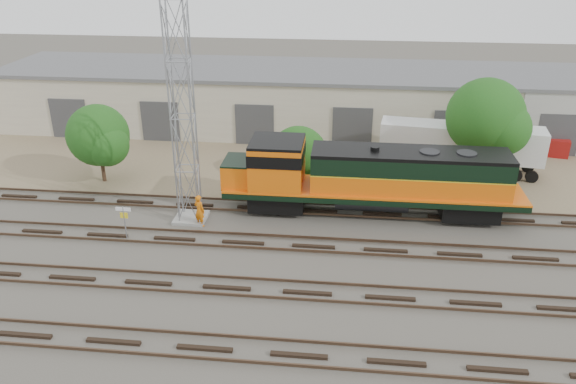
# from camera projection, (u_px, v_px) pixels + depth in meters

# --- Properties ---
(ground) EXTENTS (140.00, 140.00, 0.00)m
(ground) POSITION_uv_depth(u_px,v_px,m) (312.00, 262.00, 30.09)
(ground) COLOR #47423A
(ground) RESTS_ON ground
(dirt_strip) EXTENTS (80.00, 16.00, 0.02)m
(dirt_strip) POSITION_uv_depth(u_px,v_px,m) (325.00, 160.00, 43.63)
(dirt_strip) COLOR #726047
(dirt_strip) RESTS_ON ground
(tracks) EXTENTS (80.00, 20.40, 0.28)m
(tracks) POSITION_uv_depth(u_px,v_px,m) (307.00, 293.00, 27.34)
(tracks) COLOR black
(tracks) RESTS_ON ground
(warehouse) EXTENTS (58.40, 10.40, 5.30)m
(warehouse) POSITION_uv_depth(u_px,v_px,m) (331.00, 99.00, 49.72)
(warehouse) COLOR beige
(warehouse) RESTS_ON ground
(locomotive) EXTENTS (18.28, 3.21, 4.39)m
(locomotive) POSITION_uv_depth(u_px,v_px,m) (368.00, 177.00, 34.17)
(locomotive) COLOR black
(locomotive) RESTS_ON tracks
(signal_tower) EXTENTS (1.91, 1.91, 12.95)m
(signal_tower) POSITION_uv_depth(u_px,v_px,m) (183.00, 121.00, 31.93)
(signal_tower) COLOR gray
(signal_tower) RESTS_ON ground
(sign_post) EXTENTS (0.88, 0.07, 2.16)m
(sign_post) POSITION_uv_depth(u_px,v_px,m) (124.00, 217.00, 31.53)
(sign_post) COLOR gray
(sign_post) RESTS_ON ground
(worker) EXTENTS (0.88, 0.78, 2.02)m
(worker) POSITION_uv_depth(u_px,v_px,m) (199.00, 211.00, 33.39)
(worker) COLOR orange
(worker) RESTS_ON ground
(semi_trailer) EXTENTS (11.67, 3.76, 3.53)m
(semi_trailer) POSITION_uv_depth(u_px,v_px,m) (464.00, 143.00, 40.63)
(semi_trailer) COLOR silver
(semi_trailer) RESTS_ON ground
(dumpster_red) EXTENTS (1.75, 1.67, 1.40)m
(dumpster_red) POSITION_uv_depth(u_px,v_px,m) (558.00, 147.00, 44.19)
(dumpster_red) COLOR maroon
(dumpster_red) RESTS_ON ground
(tree_west) EXTENTS (4.47, 4.25, 5.57)m
(tree_west) POSITION_uv_depth(u_px,v_px,m) (100.00, 138.00, 38.35)
(tree_west) COLOR #382619
(tree_west) RESTS_ON ground
(tree_mid) EXTENTS (4.32, 4.12, 4.12)m
(tree_mid) POSITION_uv_depth(u_px,v_px,m) (301.00, 157.00, 39.44)
(tree_mid) COLOR #382619
(tree_mid) RESTS_ON ground
(tree_east) EXTENTS (5.61, 5.35, 7.22)m
(tree_east) POSITION_uv_depth(u_px,v_px,m) (490.00, 120.00, 38.46)
(tree_east) COLOR #382619
(tree_east) RESTS_ON ground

